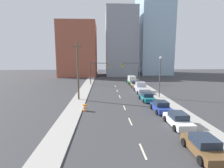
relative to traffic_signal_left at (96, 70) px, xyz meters
The scene contains 23 objects.
sidewalk_left 7.09m from the traffic_signal_left, 112.94° to the left, with size 2.54×95.39×0.13m.
sidewalk_right 14.10m from the traffic_signal_left, 23.44° to the left, with size 2.54×95.39×0.13m.
lane_stripe_at_8m 35.27m from the traffic_signal_left, 81.69° to the right, with size 0.16×2.40×0.01m, color beige.
lane_stripe_at_14m 28.89m from the traffic_signal_left, 79.80° to the right, with size 0.16×2.40×0.01m, color beige.
lane_stripe_at_20m 23.49m from the traffic_signal_left, 77.36° to the right, with size 0.16×2.40×0.01m, color beige.
lane_stripe_at_27m 16.47m from the traffic_signal_left, 71.50° to the right, with size 0.16×2.40×0.01m, color beige.
lane_stripe_at_33m 11.42m from the traffic_signal_left, 61.67° to the right, with size 0.16×2.40×0.01m, color beige.
lane_stripe_at_39m 7.18m from the traffic_signal_left, 31.04° to the right, with size 0.16×2.40×0.01m, color beige.
building_brick_left 25.78m from the traffic_signal_left, 108.00° to the left, with size 14.00×16.00×20.49m.
building_office_center 30.66m from the traffic_signal_left, 71.67° to the left, with size 12.00×20.00×26.26m.
building_glass_right 43.14m from the traffic_signal_left, 52.76° to the left, with size 13.00×20.00×40.70m.
traffic_signal_left is the anchor object (origin of this frame).
traffic_signal_right 10.54m from the traffic_signal_left, ahead, with size 5.04×0.35×6.22m.
utility_pole_left_mid 17.61m from the traffic_signal_left, 97.73° to the right, with size 1.60×0.32×9.97m.
traffic_barrel 24.13m from the traffic_signal_left, 91.49° to the right, with size 0.56×0.56×0.95m.
street_lamp 20.63m from the traffic_signal_left, 53.78° to the right, with size 0.44×0.44×7.54m.
sedan_brown 36.82m from the traffic_signal_left, 74.77° to the right, with size 2.22×4.31×1.44m.
sedan_white 31.52m from the traffic_signal_left, 71.24° to the right, with size 2.11×4.50×1.46m.
sedan_blue 26.74m from the traffic_signal_left, 68.19° to the right, with size 2.22×4.22×1.46m.
sedan_teal 21.14m from the traffic_signal_left, 63.08° to the right, with size 2.26×4.41×1.38m.
pickup_truck_silver 15.47m from the traffic_signal_left, 48.54° to the right, with size 2.51×5.79×2.11m.
sedan_tan 11.41m from the traffic_signal_left, 24.03° to the right, with size 2.26×4.63×1.46m.
box_truck_green 10.53m from the traffic_signal_left, ahead, with size 2.42×5.34×2.18m.
Camera 1 is at (-3.13, -5.17, 7.44)m, focal length 28.00 mm.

